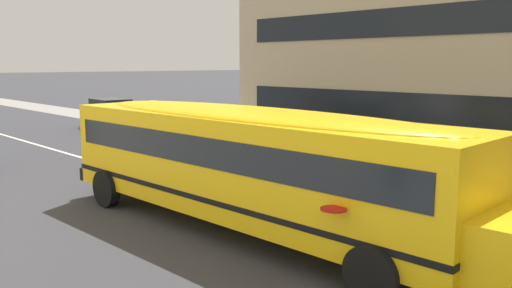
{
  "coord_description": "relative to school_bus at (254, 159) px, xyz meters",
  "views": [
    {
      "loc": [
        5.45,
        -8.76,
        3.59
      ],
      "look_at": [
        -3.19,
        -0.67,
        1.77
      ],
      "focal_mm": 37.2,
      "sensor_mm": 36.0,
      "label": 1
    }
  ],
  "objects": [
    {
      "name": "school_bus",
      "position": [
        0.0,
        0.0,
        0.0
      ],
      "size": [
        12.02,
        2.88,
        2.67
      ],
      "rotation": [
        0.0,
        0.0,
        0.03
      ],
      "color": "yellow",
      "rests_on": "ground_plane"
    },
    {
      "name": "parked_car_black_past_driveway",
      "position": [
        -18.53,
        6.56,
        -0.74
      ],
      "size": [
        3.99,
        2.07,
        1.64
      ],
      "rotation": [
        0.0,
        0.0,
        -0.06
      ],
      "color": "black",
      "rests_on": "ground_plane"
    },
    {
      "name": "lane_centreline",
      "position": [
        2.53,
        1.33,
        -1.58
      ],
      "size": [
        110.0,
        0.16,
        0.01
      ],
      "primitive_type": "cube",
      "color": "silver",
      "rests_on": "ground_plane"
    },
    {
      "name": "ground_plane",
      "position": [
        2.53,
        1.33,
        -1.59
      ],
      "size": [
        400.0,
        400.0,
        0.0
      ],
      "primitive_type": "plane",
      "color": "#38383D"
    },
    {
      "name": "parked_car_dark_blue_end_of_row",
      "position": [
        -7.74,
        6.48,
        -0.74
      ],
      "size": [
        3.95,
        1.98,
        1.64
      ],
      "rotation": [
        0.0,
        0.0,
        -0.03
      ],
      "color": "navy",
      "rests_on": "ground_plane"
    }
  ]
}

